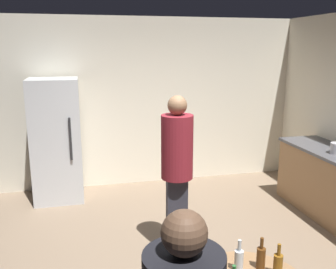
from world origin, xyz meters
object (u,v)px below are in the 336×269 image
person_in_maroon_shirt (177,163)px  beer_bottle_amber (278,264)px  refrigerator (57,140)px  beer_bottle_clear (239,260)px  beer_bottle_brown (261,257)px

person_in_maroon_shirt → beer_bottle_amber: bearing=14.9°
refrigerator → beer_bottle_amber: size_ratio=7.83×
beer_bottle_amber → beer_bottle_clear: (-0.23, 0.11, 0.00)m
refrigerator → beer_bottle_amber: 3.87m
beer_bottle_clear → beer_bottle_brown: bearing=-2.5°
beer_bottle_brown → beer_bottle_clear: (-0.16, 0.01, 0.00)m
beer_bottle_amber → person_in_maroon_shirt: (-0.26, 1.68, 0.21)m
refrigerator → person_in_maroon_shirt: 2.29m
beer_bottle_clear → person_in_maroon_shirt: size_ratio=0.13×
beer_bottle_amber → person_in_maroon_shirt: size_ratio=0.13×
beer_bottle_brown → beer_bottle_clear: bearing=177.5°
person_in_maroon_shirt → refrigerator: bearing=-137.9°
beer_bottle_brown → beer_bottle_amber: bearing=-55.2°
beer_bottle_amber → beer_bottle_brown: 0.12m
beer_bottle_amber → refrigerator: bearing=114.3°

